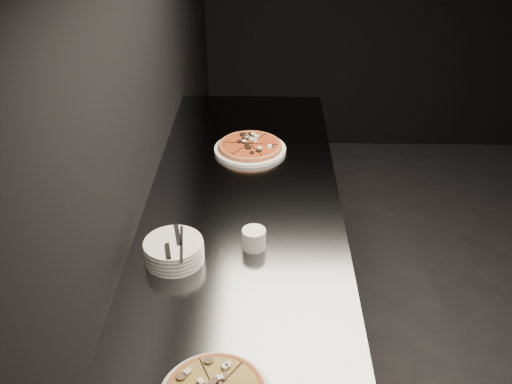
{
  "coord_description": "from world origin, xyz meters",
  "views": [
    {
      "loc": [
        -2.04,
        -1.66,
        2.09
      ],
      "look_at": [
        -2.08,
        0.08,
        1.02
      ],
      "focal_mm": 40.0,
      "sensor_mm": 36.0,
      "label": 1
    }
  ],
  "objects_px": {
    "counter": "(243,321)",
    "cutlery": "(175,244)",
    "plate_stack": "(174,251)",
    "ramekin": "(254,238)",
    "pizza_tomato": "(250,147)"
  },
  "relations": [
    {
      "from": "ramekin",
      "to": "cutlery",
      "type": "bearing_deg",
      "value": -160.69
    },
    {
      "from": "counter",
      "to": "cutlery",
      "type": "xyz_separation_m",
      "value": [
        -0.2,
        -0.21,
        0.53
      ]
    },
    {
      "from": "plate_stack",
      "to": "ramekin",
      "type": "distance_m",
      "value": 0.27
    },
    {
      "from": "plate_stack",
      "to": "pizza_tomato",
      "type": "bearing_deg",
      "value": 73.87
    },
    {
      "from": "plate_stack",
      "to": "ramekin",
      "type": "bearing_deg",
      "value": 15.8
    },
    {
      "from": "counter",
      "to": "ramekin",
      "type": "bearing_deg",
      "value": -68.13
    },
    {
      "from": "counter",
      "to": "plate_stack",
      "type": "height_order",
      "value": "plate_stack"
    },
    {
      "from": "cutlery",
      "to": "ramekin",
      "type": "bearing_deg",
      "value": 5.9
    },
    {
      "from": "counter",
      "to": "cutlery",
      "type": "height_order",
      "value": "cutlery"
    },
    {
      "from": "plate_stack",
      "to": "cutlery",
      "type": "relative_size",
      "value": 0.93
    },
    {
      "from": "plate_stack",
      "to": "counter",
      "type": "bearing_deg",
      "value": 42.06
    },
    {
      "from": "counter",
      "to": "pizza_tomato",
      "type": "distance_m",
      "value": 0.76
    },
    {
      "from": "plate_stack",
      "to": "ramekin",
      "type": "relative_size",
      "value": 2.41
    },
    {
      "from": "counter",
      "to": "ramekin",
      "type": "xyz_separation_m",
      "value": [
        0.05,
        -0.12,
        0.5
      ]
    },
    {
      "from": "ramekin",
      "to": "counter",
      "type": "bearing_deg",
      "value": 111.87
    }
  ]
}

